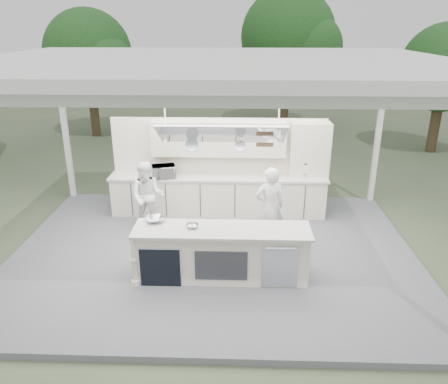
{
  "coord_description": "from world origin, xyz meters",
  "views": [
    {
      "loc": [
        0.48,
        -7.73,
        4.42
      ],
      "look_at": [
        0.19,
        0.4,
        1.25
      ],
      "focal_mm": 35.0,
      "sensor_mm": 36.0,
      "label": 1
    }
  ],
  "objects_px": {
    "sous_chef": "(148,197)",
    "demo_island": "(221,253)",
    "back_counter": "(218,195)",
    "head_chef": "(269,207)"
  },
  "relations": [
    {
      "from": "demo_island",
      "to": "back_counter",
      "type": "height_order",
      "value": "same"
    },
    {
      "from": "back_counter",
      "to": "head_chef",
      "type": "relative_size",
      "value": 3.03
    },
    {
      "from": "demo_island",
      "to": "head_chef",
      "type": "xyz_separation_m",
      "value": [
        0.93,
        1.25,
        0.36
      ]
    },
    {
      "from": "back_counter",
      "to": "sous_chef",
      "type": "xyz_separation_m",
      "value": [
        -1.49,
        -0.92,
        0.3
      ]
    },
    {
      "from": "back_counter",
      "to": "sous_chef",
      "type": "relative_size",
      "value": 3.28
    },
    {
      "from": "sous_chef",
      "to": "demo_island",
      "type": "bearing_deg",
      "value": -49.16
    },
    {
      "from": "back_counter",
      "to": "demo_island",
      "type": "bearing_deg",
      "value": -86.37
    },
    {
      "from": "back_counter",
      "to": "sous_chef",
      "type": "distance_m",
      "value": 1.78
    },
    {
      "from": "demo_island",
      "to": "head_chef",
      "type": "distance_m",
      "value": 1.6
    },
    {
      "from": "demo_island",
      "to": "sous_chef",
      "type": "xyz_separation_m",
      "value": [
        -1.67,
        1.89,
        0.3
      ]
    }
  ]
}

